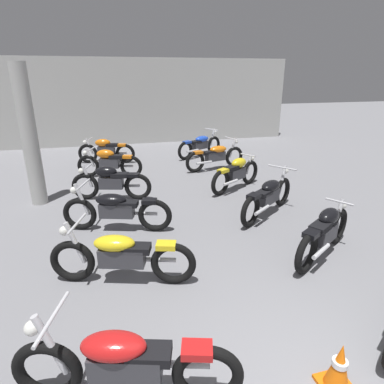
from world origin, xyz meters
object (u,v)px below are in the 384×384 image
Objects in this scene: motorcycle_left_row_3 at (111,182)px; motorcycle_left_row_4 at (109,162)px; motorcycle_right_row_3 at (236,173)px; motorcycle_left_row_5 at (106,150)px; traffic_cone at (339,367)px; motorcycle_right_row_4 at (216,156)px; motorcycle_left_row_0 at (125,363)px; motorcycle_left_row_2 at (116,209)px; motorcycle_right_row_5 at (200,145)px; motorcycle_left_row_1 at (121,255)px; motorcycle_right_row_1 at (325,232)px; support_pillar at (29,137)px; motorcycle_right_row_2 at (268,196)px.

motorcycle_left_row_3 is 1.92m from motorcycle_left_row_4.
motorcycle_left_row_4 is 1.09× the size of motorcycle_right_row_3.
traffic_cone is (2.05, -9.53, -0.20)m from motorcycle_left_row_5.
motorcycle_right_row_4 is 7.92m from traffic_cone.
motorcycle_left_row_0 is 3.70m from motorcycle_left_row_2.
motorcycle_left_row_0 is 8.14m from motorcycle_right_row_4.
motorcycle_left_row_0 is at bearing -114.67° from motorcycle_right_row_4.
motorcycle_left_row_0 is 1.08× the size of motorcycle_right_row_5.
motorcycle_left_row_1 is at bearing -89.13° from motorcycle_left_row_5.
motorcycle_left_row_5 is (-0.06, 3.66, 0.00)m from motorcycle_left_row_3.
motorcycle_right_row_4 reaches higher than motorcycle_right_row_1.
motorcycle_left_row_2 is at bearing -89.26° from motorcycle_left_row_4.
motorcycle_left_row_3 is (-0.05, 1.77, 0.01)m from motorcycle_left_row_2.
motorcycle_right_row_5 is (3.40, 9.21, 0.00)m from motorcycle_left_row_0.
motorcycle_right_row_3 is at bearing 77.52° from traffic_cone.
motorcycle_right_row_1 is at bearing -37.29° from support_pillar.
motorcycle_left_row_0 is 1.00× the size of motorcycle_left_row_2.
motorcycle_right_row_2 is (4.99, -2.05, -1.15)m from support_pillar.
motorcycle_left_row_0 is 1.22× the size of motorcycle_right_row_1.
support_pillar reaches higher than motorcycle_left_row_0.
motorcycle_left_row_0 and motorcycle_right_row_2 have the same top height.
motorcycle_right_row_5 is at bearing 89.21° from motorcycle_right_row_2.
motorcycle_left_row_4 is 0.90× the size of motorcycle_right_row_4.
motorcycle_right_row_3 is (3.22, 3.47, 0.01)m from motorcycle_left_row_1.
motorcycle_left_row_5 is at bearing 153.20° from motorcycle_right_row_4.
motorcycle_left_row_1 and motorcycle_right_row_2 have the same top height.
motorcycle_left_row_2 and motorcycle_right_row_2 have the same top height.
motorcycle_left_row_2 is 1.07× the size of motorcycle_right_row_5.
motorcycle_right_row_2 is at bearing 47.47° from motorcycle_left_row_0.
motorcycle_right_row_3 is at bearing -3.19° from support_pillar.
motorcycle_left_row_1 is at bearing -65.05° from support_pillar.
motorcycle_left_row_2 reaches higher than traffic_cone.
motorcycle_left_row_2 is at bearing -131.89° from motorcycle_right_row_4.
motorcycle_left_row_5 is 1.12× the size of motorcycle_right_row_1.
motorcycle_left_row_5 and motorcycle_right_row_1 have the same top height.
motorcycle_right_row_4 is (3.43, -1.73, -0.01)m from motorcycle_left_row_5.
support_pillar reaches higher than traffic_cone.
motorcycle_left_row_4 is 5.00m from motorcycle_right_row_2.
motorcycle_left_row_3 is 1.11× the size of motorcycle_right_row_1.
motorcycle_left_row_2 is 1.10× the size of motorcycle_left_row_4.
motorcycle_left_row_4 is 1.11× the size of motorcycle_right_row_1.
support_pillar reaches higher than motorcycle_right_row_1.
motorcycle_right_row_3 is 2.00m from motorcycle_right_row_4.
support_pillar is at bearing 157.67° from motorcycle_right_row_2.
motorcycle_right_row_2 is 3.77m from motorcycle_right_row_4.
motorcycle_left_row_3 is at bearing -150.22° from motorcycle_right_row_4.
motorcycle_right_row_2 is 1.77m from motorcycle_right_row_3.
motorcycle_right_row_2 reaches higher than traffic_cone.
motorcycle_left_row_1 is 1.22× the size of motorcycle_right_row_1.
motorcycle_right_row_2 is at bearing -89.22° from motorcycle_right_row_3.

